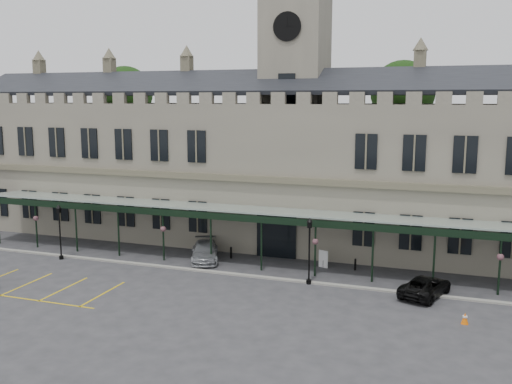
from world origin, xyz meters
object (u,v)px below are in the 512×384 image
(traffic_cone, at_px, (465,318))
(car_van, at_px, (425,286))
(clock_tower, at_px, (295,90))
(lamp_post_left, at_px, (60,227))
(lamp_post_mid, at_px, (309,245))
(car_taxi, at_px, (205,251))
(station_building, at_px, (294,169))
(sign_board, at_px, (323,259))

(traffic_cone, bearing_deg, car_van, 120.24)
(clock_tower, xyz_separation_m, lamp_post_left, (-15.74, -11.16, -10.53))
(traffic_cone, bearing_deg, lamp_post_mid, 158.46)
(car_van, bearing_deg, car_taxi, 9.26)
(station_building, relative_size, car_van, 13.09)
(station_building, distance_m, lamp_post_mid, 11.91)
(station_building, bearing_deg, car_van, -42.07)
(traffic_cone, bearing_deg, lamp_post_left, 173.46)
(car_taxi, distance_m, car_van, 16.83)
(lamp_post_left, relative_size, car_van, 0.95)
(station_building, relative_size, sign_board, 46.05)
(car_taxi, height_order, car_van, car_taxi)
(lamp_post_mid, bearing_deg, traffic_cone, -21.54)
(clock_tower, bearing_deg, traffic_cone, -46.27)
(station_building, relative_size, lamp_post_left, 13.77)
(station_building, xyz_separation_m, clock_tower, (0.00, 0.09, 6.64))
(lamp_post_left, bearing_deg, car_taxi, 17.77)
(lamp_post_mid, relative_size, car_taxi, 0.94)
(clock_tower, height_order, car_taxi, clock_tower)
(clock_tower, distance_m, car_van, 20.03)
(clock_tower, xyz_separation_m, car_van, (11.59, -10.55, -12.47))
(clock_tower, xyz_separation_m, sign_board, (4.12, -6.60, -12.48))
(car_taxi, bearing_deg, car_van, -32.34)
(clock_tower, height_order, lamp_post_mid, clock_tower)
(sign_board, bearing_deg, lamp_post_left, -148.14)
(clock_tower, relative_size, car_taxi, 5.07)
(lamp_post_mid, relative_size, traffic_cone, 7.08)
(lamp_post_left, height_order, lamp_post_mid, lamp_post_mid)
(lamp_post_left, distance_m, car_taxi, 11.43)
(clock_tower, bearing_deg, car_van, -42.30)
(lamp_post_mid, bearing_deg, car_taxi, 161.98)
(clock_tower, distance_m, car_taxi, 15.44)
(traffic_cone, xyz_separation_m, sign_board, (-9.82, 7.97, 0.32))
(lamp_post_left, bearing_deg, clock_tower, 35.34)
(clock_tower, xyz_separation_m, lamp_post_mid, (4.02, -10.65, -10.39))
(lamp_post_left, relative_size, sign_board, 3.34)
(station_building, bearing_deg, clock_tower, 90.00)
(clock_tower, bearing_deg, station_building, -90.00)
(lamp_post_left, bearing_deg, lamp_post_mid, 1.47)
(station_building, relative_size, lamp_post_mid, 13.05)
(lamp_post_mid, distance_m, car_van, 7.85)
(car_van, bearing_deg, sign_board, -8.91)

